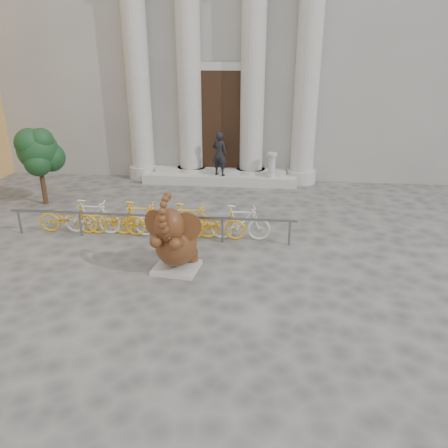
# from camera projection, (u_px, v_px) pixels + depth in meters

# --- Properties ---
(ground) EXTENTS (80.00, 80.00, 0.00)m
(ground) POSITION_uv_depth(u_px,v_px,m) (165.00, 313.00, 8.70)
(ground) COLOR #474442
(ground) RESTS_ON ground
(classical_building) EXTENTS (22.00, 10.70, 12.00)m
(classical_building) POSITION_uv_depth(u_px,v_px,m) (233.00, 26.00, 20.30)
(classical_building) COLOR gray
(classical_building) RESTS_ON ground
(entrance_steps) EXTENTS (6.00, 1.20, 0.36)m
(entrance_steps) POSITION_uv_depth(u_px,v_px,m) (220.00, 178.00, 17.32)
(entrance_steps) COLOR #A8A59E
(entrance_steps) RESTS_ON ground
(elephant_statue) EXTENTS (1.36, 1.56, 2.04)m
(elephant_statue) POSITION_uv_depth(u_px,v_px,m) (175.00, 242.00, 10.14)
(elephant_statue) COLOR #A8A59E
(elephant_statue) RESTS_ON ground
(bike_rack) EXTENTS (8.00, 0.53, 1.00)m
(bike_rack) POSITION_uv_depth(u_px,v_px,m) (152.00, 219.00, 12.18)
(bike_rack) COLOR slate
(bike_rack) RESTS_ON ground
(tree) EXTENTS (1.49, 1.36, 2.59)m
(tree) POSITION_uv_depth(u_px,v_px,m) (38.00, 152.00, 14.27)
(tree) COLOR #332114
(tree) RESTS_ON ground
(pedestrian) EXTENTS (0.73, 0.61, 1.69)m
(pedestrian) POSITION_uv_depth(u_px,v_px,m) (220.00, 154.00, 16.73)
(pedestrian) COLOR black
(pedestrian) RESTS_ON entrance_steps
(balustrade_post) EXTENTS (0.38, 0.38, 0.94)m
(balustrade_post) POSITION_uv_depth(u_px,v_px,m) (272.00, 166.00, 16.62)
(balustrade_post) COLOR #A8A59E
(balustrade_post) RESTS_ON entrance_steps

